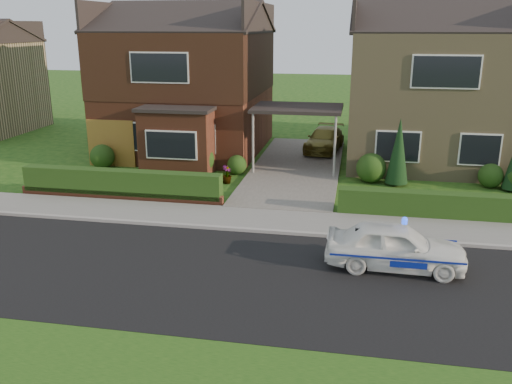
# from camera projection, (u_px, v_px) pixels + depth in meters

# --- Properties ---
(ground) EXTENTS (120.00, 120.00, 0.00)m
(ground) POSITION_uv_depth(u_px,v_px,m) (247.00, 277.00, 13.76)
(ground) COLOR #184412
(ground) RESTS_ON ground
(road) EXTENTS (60.00, 6.00, 0.02)m
(road) POSITION_uv_depth(u_px,v_px,m) (247.00, 277.00, 13.76)
(road) COLOR black
(road) RESTS_ON ground
(kerb) EXTENTS (60.00, 0.16, 0.12)m
(kerb) POSITION_uv_depth(u_px,v_px,m) (267.00, 231.00, 16.61)
(kerb) COLOR #9E9993
(kerb) RESTS_ON ground
(sidewalk) EXTENTS (60.00, 2.00, 0.10)m
(sidewalk) POSITION_uv_depth(u_px,v_px,m) (272.00, 220.00, 17.60)
(sidewalk) COLOR slate
(sidewalk) RESTS_ON ground
(driveway) EXTENTS (3.80, 12.00, 0.12)m
(driveway) POSITION_uv_depth(u_px,v_px,m) (296.00, 167.00, 24.07)
(driveway) COLOR #666059
(driveway) RESTS_ON ground
(house_left) EXTENTS (7.50, 9.53, 7.25)m
(house_left) POSITION_uv_depth(u_px,v_px,m) (188.00, 74.00, 26.71)
(house_left) COLOR brown
(house_left) RESTS_ON ground
(house_right) EXTENTS (7.50, 8.06, 7.25)m
(house_right) POSITION_uv_depth(u_px,v_px,m) (431.00, 81.00, 24.81)
(house_right) COLOR #93825A
(house_right) RESTS_ON ground
(carport_link) EXTENTS (3.80, 3.00, 2.77)m
(carport_link) POSITION_uv_depth(u_px,v_px,m) (298.00, 109.00, 23.26)
(carport_link) COLOR black
(carport_link) RESTS_ON ground
(garage_door) EXTENTS (2.20, 0.10, 2.10)m
(garage_door) POSITION_uv_depth(u_px,v_px,m) (111.00, 143.00, 24.25)
(garage_door) COLOR olive
(garage_door) RESTS_ON ground
(dwarf_wall) EXTENTS (7.70, 0.25, 0.36)m
(dwarf_wall) POSITION_uv_depth(u_px,v_px,m) (120.00, 196.00, 19.70)
(dwarf_wall) COLOR brown
(dwarf_wall) RESTS_ON ground
(hedge_left) EXTENTS (7.50, 0.55, 0.90)m
(hedge_left) POSITION_uv_depth(u_px,v_px,m) (122.00, 199.00, 19.90)
(hedge_left) COLOR #163310
(hedge_left) RESTS_ON ground
(hedge_right) EXTENTS (7.50, 0.55, 0.80)m
(hedge_right) POSITION_uv_depth(u_px,v_px,m) (453.00, 220.00, 17.77)
(hedge_right) COLOR #163310
(hedge_right) RESTS_ON ground
(shrub_left_far) EXTENTS (1.08, 1.08, 1.08)m
(shrub_left_far) POSITION_uv_depth(u_px,v_px,m) (102.00, 156.00, 24.01)
(shrub_left_far) COLOR #163310
(shrub_left_far) RESTS_ON ground
(shrub_left_mid) EXTENTS (1.32, 1.32, 1.32)m
(shrub_left_mid) POSITION_uv_depth(u_px,v_px,m) (199.00, 159.00, 23.00)
(shrub_left_mid) COLOR #163310
(shrub_left_mid) RESTS_ON ground
(shrub_left_near) EXTENTS (0.84, 0.84, 0.84)m
(shrub_left_near) POSITION_uv_depth(u_px,v_px,m) (237.00, 165.00, 23.07)
(shrub_left_near) COLOR #163310
(shrub_left_near) RESTS_ON ground
(shrub_right_near) EXTENTS (1.20, 1.20, 1.20)m
(shrub_right_near) POSITION_uv_depth(u_px,v_px,m) (371.00, 168.00, 21.85)
(shrub_right_near) COLOR #163310
(shrub_right_near) RESTS_ON ground
(shrub_right_mid) EXTENTS (0.96, 0.96, 0.96)m
(shrub_right_mid) POSITION_uv_depth(u_px,v_px,m) (491.00, 176.00, 21.17)
(shrub_right_mid) COLOR #163310
(shrub_right_mid) RESTS_ON ground
(conifer_a) EXTENTS (0.90, 0.90, 2.60)m
(conifer_a) POSITION_uv_depth(u_px,v_px,m) (398.00, 153.00, 21.28)
(conifer_a) COLOR black
(conifer_a) RESTS_ON ground
(police_car) EXTENTS (3.31, 3.62, 1.39)m
(police_car) POSITION_uv_depth(u_px,v_px,m) (395.00, 247.00, 14.06)
(police_car) COLOR white
(police_car) RESTS_ON ground
(driveway_car) EXTENTS (2.00, 3.99, 1.11)m
(driveway_car) POSITION_uv_depth(u_px,v_px,m) (324.00, 139.00, 26.92)
(driveway_car) COLOR brown
(driveway_car) RESTS_ON driveway
(potted_plant_a) EXTENTS (0.51, 0.42, 0.83)m
(potted_plant_a) POSITION_uv_depth(u_px,v_px,m) (66.00, 181.00, 20.74)
(potted_plant_a) COLOR gray
(potted_plant_a) RESTS_ON ground
(potted_plant_b) EXTENTS (0.49, 0.45, 0.74)m
(potted_plant_b) POSITION_uv_depth(u_px,v_px,m) (61.00, 182.00, 20.78)
(potted_plant_b) COLOR gray
(potted_plant_b) RESTS_ON ground
(potted_plant_c) EXTENTS (0.51, 0.51, 0.73)m
(potted_plant_c) POSITION_uv_depth(u_px,v_px,m) (227.00, 175.00, 21.72)
(potted_plant_c) COLOR gray
(potted_plant_c) RESTS_ON ground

